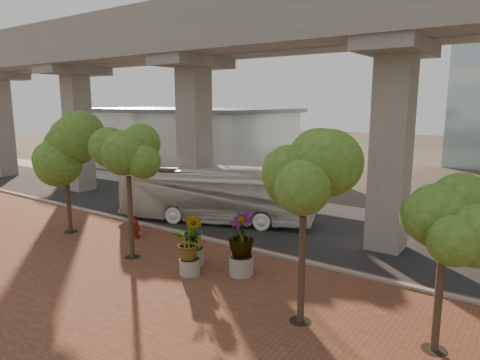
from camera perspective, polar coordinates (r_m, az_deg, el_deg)
The scene contains 17 objects.
ground at distance 22.54m, azimuth 2.36°, elevation -7.59°, with size 160.00×160.00×0.00m, color #342D25.
brick_plaza at distance 16.82m, azimuth -13.10°, elevation -14.17°, with size 70.00×13.00×0.06m, color brown.
asphalt_road at distance 24.16m, azimuth 4.95°, elevation -6.33°, with size 90.00×8.00×0.04m, color black.
curb_strip at distance 20.94m, azimuth -0.65°, elevation -8.76°, with size 70.00×0.25×0.16m, color gray.
far_sidewalk at distance 28.88m, azimuth 10.49°, elevation -3.67°, with size 90.00×3.00×0.06m, color gray.
transit_viaduct at distance 23.15m, azimuth 5.24°, elevation 11.17°, with size 72.00×5.60×12.40m.
station_pavilion at distance 46.59m, azimuth -7.66°, elevation 5.66°, with size 23.00×13.00×6.30m.
transit_bus at distance 24.98m, azimuth -3.23°, elevation -2.07°, with size 2.66×11.32×3.15m, color silver.
fire_hydrant at distance 22.71m, azimuth -13.84°, elevation -6.26°, with size 0.52×0.47×1.05m.
planter_front at distance 17.44m, azimuth -6.79°, elevation -8.62°, with size 1.84×1.84×2.03m.
planter_right at distance 17.18m, azimuth 0.16°, elevation -7.67°, with size 2.41×2.41×2.58m.
planter_left at distance 18.45m, azimuth -6.26°, elevation -7.13°, with size 2.03×2.03×2.23m.
street_tree_far_west at distance 24.09m, azimuth -22.31°, elevation 3.35°, with size 3.86×3.86×6.04m.
street_tree_near_west at distance 19.09m, azimuth -14.75°, elevation 3.03°, with size 3.00×3.00×5.96m.
street_tree_near_east at distance 12.95m, azimuth 8.54°, elevation -0.27°, with size 3.71×3.71×6.22m.
street_tree_far_east at distance 12.65m, azimuth 25.72°, elevation -4.65°, with size 3.08×3.08×5.25m.
streetlamp_west at distance 32.01m, azimuth -4.96°, elevation 7.43°, with size 0.45×1.32×9.14m.
Camera 1 is at (11.61, -18.03, 6.93)m, focal length 32.00 mm.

